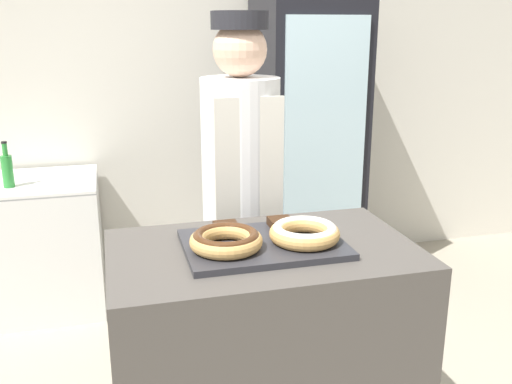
% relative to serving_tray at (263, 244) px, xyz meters
% --- Properties ---
extents(wall_back, '(8.00, 0.06, 2.70)m').
position_rel_serving_tray_xyz_m(wall_back, '(0.00, 2.13, 0.37)').
color(wall_back, silver).
rests_on(wall_back, ground_plane).
extents(display_counter, '(1.10, 0.68, 0.97)m').
position_rel_serving_tray_xyz_m(display_counter, '(0.00, 0.00, -0.50)').
color(display_counter, '#4C4742').
rests_on(display_counter, ground_plane).
extents(serving_tray, '(0.57, 0.40, 0.02)m').
position_rel_serving_tray_xyz_m(serving_tray, '(0.00, 0.00, 0.00)').
color(serving_tray, '#2D2D33').
rests_on(serving_tray, display_counter).
extents(donut_chocolate_glaze, '(0.25, 0.25, 0.06)m').
position_rel_serving_tray_xyz_m(donut_chocolate_glaze, '(-0.14, -0.04, 0.05)').
color(donut_chocolate_glaze, tan).
rests_on(donut_chocolate_glaze, serving_tray).
extents(donut_light_glaze, '(0.25, 0.25, 0.06)m').
position_rel_serving_tray_xyz_m(donut_light_glaze, '(0.14, -0.04, 0.05)').
color(donut_light_glaze, tan).
rests_on(donut_light_glaze, serving_tray).
extents(brownie_back_left, '(0.09, 0.09, 0.03)m').
position_rel_serving_tray_xyz_m(brownie_back_left, '(-0.11, 0.14, 0.03)').
color(brownie_back_left, '#382111').
rests_on(brownie_back_left, serving_tray).
extents(brownie_back_right, '(0.09, 0.09, 0.03)m').
position_rel_serving_tray_xyz_m(brownie_back_right, '(0.11, 0.14, 0.03)').
color(brownie_back_right, '#382111').
rests_on(brownie_back_right, serving_tray).
extents(baker_person, '(0.35, 0.35, 1.79)m').
position_rel_serving_tray_xyz_m(baker_person, '(0.06, 0.60, -0.01)').
color(baker_person, '#4C4C51').
rests_on(baker_person, ground_plane).
extents(beverage_fridge, '(0.64, 0.67, 1.95)m').
position_rel_serving_tray_xyz_m(beverage_fridge, '(0.78, 1.73, -0.00)').
color(beverage_fridge, black).
rests_on(beverage_fridge, ground_plane).
extents(chest_freezer, '(0.99, 0.68, 0.83)m').
position_rel_serving_tray_xyz_m(chest_freezer, '(-1.09, 1.73, -0.56)').
color(chest_freezer, white).
rests_on(chest_freezer, ground_plane).
extents(bottle_green, '(0.06, 0.06, 0.27)m').
position_rel_serving_tray_xyz_m(bottle_green, '(-1.08, 1.61, -0.04)').
color(bottle_green, '#2D8C38').
rests_on(bottle_green, chest_freezer).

